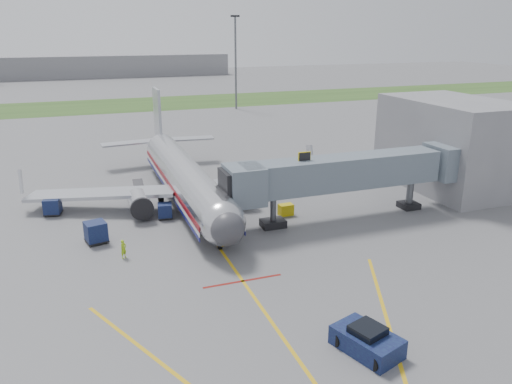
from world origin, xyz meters
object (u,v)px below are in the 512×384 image
object	(u,v)px
airliner	(185,177)
ramp_worker	(123,249)
belt_loader	(142,203)
pushback_tug	(367,341)

from	to	relation	value
airliner	ramp_worker	size ratio (longest dim) A/B	22.92
airliner	belt_loader	bearing A→B (deg)	-168.10
belt_loader	airliner	bearing A→B (deg)	11.90
airliner	ramp_worker	bearing A→B (deg)	-122.12
airliner	belt_loader	xyz separation A→B (m)	(-4.76, -1.00, -2.05)
pushback_tug	airliner	bearing A→B (deg)	97.71
pushback_tug	belt_loader	world-z (taller)	belt_loader
belt_loader	pushback_tug	bearing A→B (deg)	-72.91
airliner	ramp_worker	xyz separation A→B (m)	(-7.72, -12.29, -1.87)
pushback_tug	ramp_worker	size ratio (longest dim) A/B	2.79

